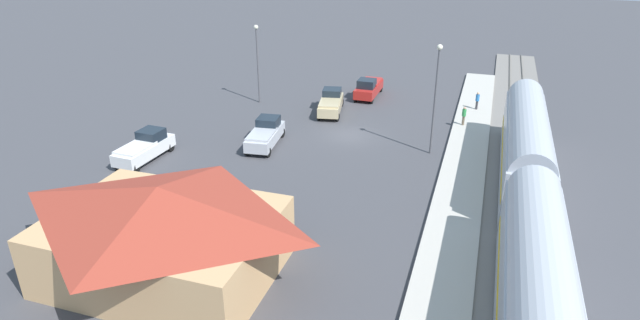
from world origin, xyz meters
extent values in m
plane|color=#424247|center=(0.00, 0.00, 0.00)|extent=(200.00, 200.00, 0.00)
cube|color=slate|center=(-14.00, 0.00, 0.09)|extent=(4.80, 70.00, 0.18)
cube|color=#59544C|center=(-14.72, 0.00, 0.24)|extent=(0.10, 70.00, 0.12)
cube|color=#59544C|center=(-13.28, 0.00, 0.24)|extent=(0.10, 70.00, 0.12)
cube|color=#B7B2A8|center=(-10.00, 0.00, 0.15)|extent=(3.20, 46.00, 0.30)
cube|color=#ADB2BC|center=(-14.00, 4.27, 2.15)|extent=(2.90, 16.69, 3.70)
cube|color=gold|center=(-12.54, 4.27, 1.85)|extent=(0.04, 15.36, 0.36)
cylinder|color=#ADB2BC|center=(-14.00, 4.27, 3.90)|extent=(2.75, 16.03, 2.76)
cube|color=#ADB2BC|center=(-14.00, 21.76, 2.15)|extent=(2.90, 16.69, 3.70)
cube|color=gold|center=(-12.54, 21.76, 1.85)|extent=(0.04, 15.36, 0.36)
cylinder|color=#ADB2BC|center=(-14.00, 21.76, 3.90)|extent=(2.75, 16.03, 2.76)
cube|color=tan|center=(4.00, 22.00, 1.71)|extent=(11.26, 8.32, 3.42)
pyramid|color=#9E3828|center=(4.00, 22.00, 4.28)|extent=(12.06, 9.12, 1.73)
cube|color=#4C3323|center=(4.00, 17.81, 1.05)|extent=(1.10, 0.08, 2.10)
cylinder|color=#333338|center=(-10.16, -9.69, 0.72)|extent=(0.22, 0.22, 0.85)
cylinder|color=#2D72B7|center=(-10.16, -9.69, 1.46)|extent=(0.36, 0.36, 0.62)
sphere|color=tan|center=(-10.16, -9.69, 1.89)|extent=(0.24, 0.24, 0.24)
cylinder|color=brown|center=(-9.25, -4.85, 0.72)|extent=(0.22, 0.22, 0.85)
cylinder|color=green|center=(-9.25, -4.85, 1.46)|extent=(0.36, 0.36, 0.62)
sphere|color=tan|center=(-9.25, -4.85, 1.89)|extent=(0.24, 0.24, 0.24)
cube|color=silver|center=(6.00, 4.42, 0.84)|extent=(2.58, 5.59, 0.92)
cube|color=#19232D|center=(6.12, 3.40, 1.72)|extent=(1.91, 1.92, 0.84)
cylinder|color=black|center=(7.10, 2.39, 0.38)|extent=(0.22, 0.76, 0.76)
cylinder|color=black|center=(5.39, 2.19, 0.38)|extent=(0.22, 0.76, 0.76)
cylinder|color=black|center=(6.60, 6.66, 0.38)|extent=(0.22, 0.76, 0.76)
cylinder|color=black|center=(4.89, 6.46, 0.38)|extent=(0.22, 0.76, 0.76)
cube|color=silver|center=(5.89, 5.36, 1.40)|extent=(2.20, 3.17, 0.20)
cube|color=white|center=(13.81, 9.93, 0.84)|extent=(2.24, 5.50, 0.92)
cube|color=#19232D|center=(13.76, 8.90, 1.72)|extent=(1.81, 1.82, 0.84)
cylinder|color=black|center=(14.55, 7.73, 0.38)|extent=(0.22, 0.76, 0.76)
cylinder|color=black|center=(12.84, 7.83, 0.38)|extent=(0.22, 0.76, 0.76)
cylinder|color=black|center=(14.78, 12.03, 0.38)|extent=(0.22, 0.76, 0.76)
cylinder|color=black|center=(13.06, 12.12, 0.38)|extent=(0.22, 0.76, 0.76)
cube|color=white|center=(13.86, 10.87, 1.40)|extent=(2.02, 3.06, 0.20)
cube|color=#C6B284|center=(3.22, -5.00, 0.84)|extent=(2.92, 5.67, 0.92)
cube|color=#19232D|center=(3.41, -6.01, 1.72)|extent=(2.01, 2.02, 0.84)
cylinder|color=black|center=(4.46, -6.95, 0.38)|extent=(0.22, 0.76, 0.76)
cylinder|color=black|center=(2.77, -7.27, 0.38)|extent=(0.22, 0.76, 0.76)
cylinder|color=black|center=(3.67, -2.73, 0.38)|extent=(0.22, 0.76, 0.76)
cylinder|color=black|center=(1.97, -3.05, 0.38)|extent=(0.22, 0.76, 0.76)
cube|color=#C6B284|center=(3.04, -4.07, 1.40)|extent=(2.38, 3.26, 0.20)
cube|color=red|center=(0.94, -11.25, 0.84)|extent=(2.00, 5.42, 0.92)
cube|color=#19232D|center=(0.95, -10.23, 1.72)|extent=(1.74, 1.74, 0.84)
cylinder|color=black|center=(0.10, -9.10, 0.38)|extent=(0.22, 0.76, 0.76)
cylinder|color=black|center=(1.82, -9.11, 0.38)|extent=(0.22, 0.76, 0.76)
cylinder|color=black|center=(0.07, -13.40, 0.38)|extent=(0.22, 0.76, 0.76)
cylinder|color=black|center=(1.79, -13.41, 0.38)|extent=(0.22, 0.76, 0.76)
cube|color=red|center=(0.94, -12.20, 1.40)|extent=(1.89, 2.98, 0.20)
cylinder|color=#515156|center=(-7.20, 1.74, 4.19)|extent=(0.16, 0.16, 8.37)
sphere|color=#EAE5C6|center=(-7.20, 1.74, 8.55)|extent=(0.44, 0.44, 0.44)
cylinder|color=#515156|center=(11.13, -5.93, 3.72)|extent=(0.16, 0.16, 7.44)
sphere|color=#EAE5C6|center=(11.13, -5.93, 7.62)|extent=(0.44, 0.44, 0.44)
camera|label=1|loc=(-10.90, 41.66, 17.24)|focal=29.83mm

